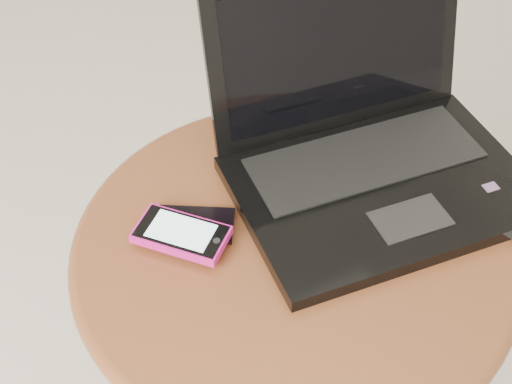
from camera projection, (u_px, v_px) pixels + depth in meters
table at (291, 288)px, 1.00m from camera, size 0.57×0.57×0.45m
laptop at (369, 147)px, 0.99m from camera, size 0.42×0.38×0.25m
phone_black at (192, 224)px, 0.94m from camera, size 0.12×0.11×0.01m
phone_pink at (181, 234)px, 0.92m from camera, size 0.12×0.13×0.01m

